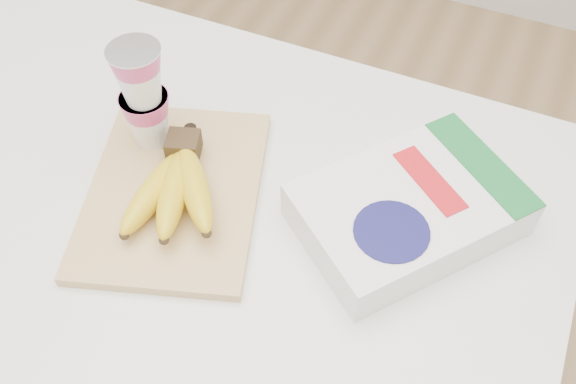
# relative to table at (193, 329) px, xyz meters

# --- Properties ---
(table) EXTENTS (1.19, 0.79, 0.89)m
(table) POSITION_rel_table_xyz_m (0.00, 0.00, 0.00)
(table) COLOR white
(table) RESTS_ON ground
(cutting_board) EXTENTS (0.34, 0.39, 0.02)m
(cutting_board) POSITION_rel_table_xyz_m (0.03, 0.00, 0.45)
(cutting_board) COLOR tan
(cutting_board) RESTS_ON table
(bananas) EXTENTS (0.16, 0.21, 0.06)m
(bananas) POSITION_rel_table_xyz_m (0.04, -0.01, 0.49)
(bananas) COLOR #382816
(bananas) RESTS_ON cutting_board
(yogurt_stack) EXTENTS (0.08, 0.08, 0.18)m
(yogurt_stack) POSITION_rel_table_xyz_m (-0.05, 0.07, 0.56)
(yogurt_stack) COLOR white
(yogurt_stack) RESTS_ON cutting_board
(cereal_box) EXTENTS (0.34, 0.36, 0.07)m
(cereal_box) POSITION_rel_table_xyz_m (0.35, 0.09, 0.48)
(cereal_box) COLOR white
(cereal_box) RESTS_ON table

